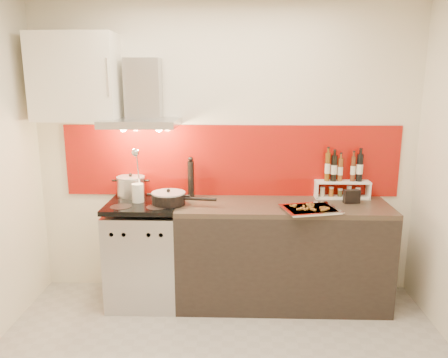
{
  "coord_description": "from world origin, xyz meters",
  "views": [
    {
      "loc": [
        0.1,
        -2.47,
        1.93
      ],
      "look_at": [
        0.0,
        0.95,
        1.15
      ],
      "focal_mm": 35.0,
      "sensor_mm": 36.0,
      "label": 1
    }
  ],
  "objects_px": {
    "counter": "(282,254)",
    "stock_pot": "(131,186)",
    "saute_pan": "(169,198)",
    "baking_tray": "(310,209)",
    "range_stove": "(145,253)",
    "pepper_mill": "(191,178)"
  },
  "relations": [
    {
      "from": "saute_pan",
      "to": "baking_tray",
      "type": "bearing_deg",
      "value": -6.7
    },
    {
      "from": "range_stove",
      "to": "baking_tray",
      "type": "xyz_separation_m",
      "value": [
        1.4,
        -0.18,
        0.47
      ]
    },
    {
      "from": "counter",
      "to": "saute_pan",
      "type": "distance_m",
      "value": 1.09
    },
    {
      "from": "range_stove",
      "to": "pepper_mill",
      "type": "distance_m",
      "value": 0.78
    },
    {
      "from": "counter",
      "to": "pepper_mill",
      "type": "bearing_deg",
      "value": 166.32
    },
    {
      "from": "range_stove",
      "to": "pepper_mill",
      "type": "xyz_separation_m",
      "value": [
        0.39,
        0.2,
        0.64
      ]
    },
    {
      "from": "counter",
      "to": "saute_pan",
      "type": "xyz_separation_m",
      "value": [
        -0.96,
        -0.05,
        0.51
      ]
    },
    {
      "from": "counter",
      "to": "saute_pan",
      "type": "height_order",
      "value": "saute_pan"
    },
    {
      "from": "range_stove",
      "to": "stock_pot",
      "type": "bearing_deg",
      "value": 127.24
    },
    {
      "from": "stock_pot",
      "to": "pepper_mill",
      "type": "relative_size",
      "value": 0.67
    },
    {
      "from": "counter",
      "to": "stock_pot",
      "type": "distance_m",
      "value": 1.46
    },
    {
      "from": "range_stove",
      "to": "counter",
      "type": "bearing_deg",
      "value": 0.23
    },
    {
      "from": "counter",
      "to": "pepper_mill",
      "type": "distance_m",
      "value": 1.04
    },
    {
      "from": "range_stove",
      "to": "saute_pan",
      "type": "relative_size",
      "value": 1.65
    },
    {
      "from": "counter",
      "to": "pepper_mill",
      "type": "relative_size",
      "value": 4.86
    },
    {
      "from": "range_stove",
      "to": "baking_tray",
      "type": "relative_size",
      "value": 1.82
    },
    {
      "from": "range_stove",
      "to": "saute_pan",
      "type": "height_order",
      "value": "saute_pan"
    },
    {
      "from": "range_stove",
      "to": "stock_pot",
      "type": "distance_m",
      "value": 0.61
    },
    {
      "from": "saute_pan",
      "to": "baking_tray",
      "type": "xyz_separation_m",
      "value": [
        1.16,
        -0.14,
        -0.04
      ]
    },
    {
      "from": "saute_pan",
      "to": "pepper_mill",
      "type": "height_order",
      "value": "pepper_mill"
    },
    {
      "from": "baking_tray",
      "to": "saute_pan",
      "type": "bearing_deg",
      "value": 173.3
    },
    {
      "from": "saute_pan",
      "to": "counter",
      "type": "bearing_deg",
      "value": 3.01
    }
  ]
}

